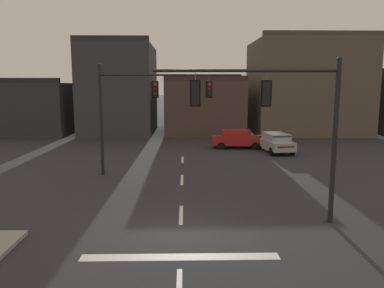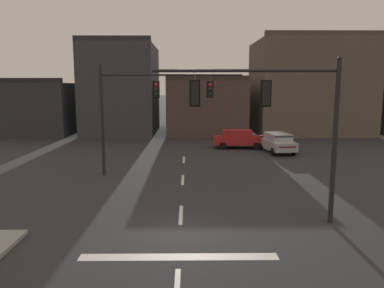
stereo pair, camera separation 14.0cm
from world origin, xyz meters
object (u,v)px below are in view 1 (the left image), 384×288
object	(u,v)px
signal_mast_near_side	(282,112)
signal_mast_far_side	(143,100)
car_lot_nearside	(237,138)
car_lot_middle	(276,142)

from	to	relation	value
signal_mast_near_side	signal_mast_far_side	bearing A→B (deg)	126.88
car_lot_nearside	car_lot_middle	distance (m)	3.62
signal_mast_near_side	car_lot_middle	world-z (taller)	signal_mast_near_side
signal_mast_near_side	car_lot_middle	distance (m)	16.72
car_lot_nearside	car_lot_middle	xyz separation A→B (m)	(2.88, -2.20, 0.00)
signal_mast_far_side	car_lot_middle	xyz separation A→B (m)	(9.97, 7.58, -3.71)
signal_mast_far_side	car_lot_middle	world-z (taller)	signal_mast_far_side
signal_mast_far_side	car_lot_nearside	world-z (taller)	signal_mast_far_side
signal_mast_far_side	car_lot_nearside	xyz separation A→B (m)	(7.09, 9.78, -3.71)
signal_mast_far_side	car_lot_nearside	bearing A→B (deg)	54.05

